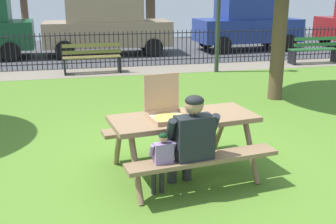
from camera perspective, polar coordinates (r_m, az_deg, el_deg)
ground at (r=7.31m, az=-2.21°, el=-1.63°), size 28.00×11.29×0.02m
cobblestone_walkway at (r=12.05m, az=-6.67°, el=5.62°), size 28.00×1.40×0.01m
street_asphalt at (r=16.37m, az=-8.45°, el=8.46°), size 28.00×7.39×0.01m
picnic_table_foreground at (r=5.16m, az=2.13°, el=-2.42°), size 1.97×1.70×0.79m
pizza_box_open at (r=5.02m, az=-0.17°, el=0.27°), size 0.53×0.54×0.51m
pizza_slice_on_table at (r=5.08m, az=4.66°, el=-0.65°), size 0.22×0.30×0.02m
adult_at_table at (r=4.66m, az=3.12°, el=-3.78°), size 0.63×0.63×1.19m
child_at_table at (r=4.57m, az=-0.91°, el=-6.37°), size 0.31×0.31×0.81m
iron_fence_streetside at (r=12.65m, az=-7.12°, el=8.63°), size 22.79×0.03×1.06m
park_bench_center at (r=11.79m, az=-10.43°, el=7.28°), size 1.62×0.53×0.85m
park_bench_right at (r=13.92m, az=19.60°, el=8.01°), size 1.60×0.47×0.85m
parked_car_center at (r=15.06m, az=-8.49°, el=11.63°), size 4.41×1.93×1.94m
parked_car_right at (r=16.39m, az=10.92°, el=11.93°), size 3.95×1.93×1.98m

